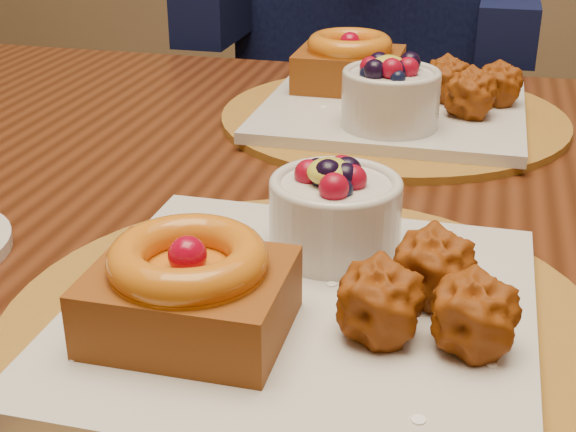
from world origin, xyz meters
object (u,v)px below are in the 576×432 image
at_px(dining_table, 357,274).
at_px(place_setting_near, 300,291).
at_px(place_setting_far, 390,97).
at_px(chair_far, 354,168).

height_order(dining_table, place_setting_near, place_setting_near).
bearing_deg(dining_table, place_setting_far, 90.95).
bearing_deg(dining_table, chair_far, 99.56).
relative_size(place_setting_far, chair_far, 0.47).
bearing_deg(chair_far, place_setting_far, -82.42).
bearing_deg(place_setting_near, chair_far, 97.51).
bearing_deg(place_setting_far, dining_table, -89.05).
distance_m(place_setting_near, chair_far, 1.12).
height_order(place_setting_far, chair_far, place_setting_far).
height_order(place_setting_near, chair_far, place_setting_near).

